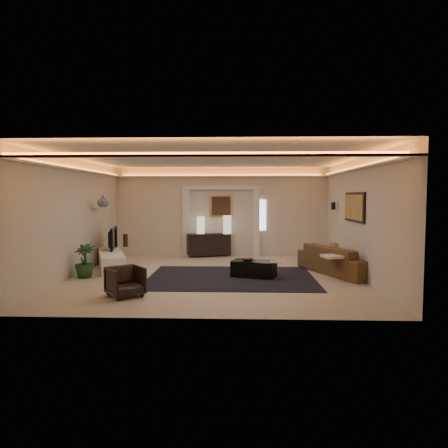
{
  "coord_description": "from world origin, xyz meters",
  "views": [
    {
      "loc": [
        0.58,
        -9.93,
        1.99
      ],
      "look_at": [
        0.2,
        0.6,
        1.25
      ],
      "focal_mm": 32.6,
      "sensor_mm": 36.0,
      "label": 1
    }
  ],
  "objects_px": {
    "sofa": "(339,260)",
    "armchair": "(125,282)",
    "console": "(209,244)",
    "coffee_table": "(254,269)"
  },
  "relations": [
    {
      "from": "coffee_table",
      "to": "armchair",
      "type": "distance_m",
      "value": 3.31
    },
    {
      "from": "sofa",
      "to": "armchair",
      "type": "height_order",
      "value": "sofa"
    },
    {
      "from": "console",
      "to": "armchair",
      "type": "xyz_separation_m",
      "value": [
        -1.24,
        -5.37,
        -0.1
      ]
    },
    {
      "from": "console",
      "to": "coffee_table",
      "type": "xyz_separation_m",
      "value": [
        1.36,
        -3.33,
        -0.2
      ]
    },
    {
      "from": "sofa",
      "to": "armchair",
      "type": "distance_m",
      "value": 5.43
    },
    {
      "from": "coffee_table",
      "to": "sofa",
      "type": "bearing_deg",
      "value": 30.35
    },
    {
      "from": "sofa",
      "to": "armchair",
      "type": "xyz_separation_m",
      "value": [
        -4.8,
        -2.55,
        -0.05
      ]
    },
    {
      "from": "coffee_table",
      "to": "armchair",
      "type": "bearing_deg",
      "value": -124.59
    },
    {
      "from": "coffee_table",
      "to": "armchair",
      "type": "xyz_separation_m",
      "value": [
        -2.6,
        -2.04,
        0.09
      ]
    },
    {
      "from": "coffee_table",
      "to": "armchair",
      "type": "relative_size",
      "value": 1.58
    }
  ]
}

